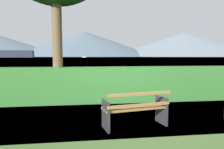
# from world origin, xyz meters

# --- Properties ---
(ground_plane) EXTENTS (1400.00, 1400.00, 0.00)m
(ground_plane) POSITION_xyz_m (0.00, 0.00, 0.00)
(ground_plane) COLOR #4C6B33
(water_surface) EXTENTS (620.00, 620.00, 0.00)m
(water_surface) POSITION_xyz_m (0.00, 309.28, 0.00)
(water_surface) COLOR slate
(water_surface) RESTS_ON ground_plane
(park_bench) EXTENTS (1.59, 0.84, 0.87)m
(park_bench) POSITION_xyz_m (0.01, -0.06, 0.42)
(park_bench) COLOR #A0703F
(park_bench) RESTS_ON ground_plane
(hedge_row) EXTENTS (9.14, 0.64, 1.28)m
(hedge_row) POSITION_xyz_m (0.00, 2.66, 0.64)
(hedge_row) COLOR #387A33
(hedge_row) RESTS_ON ground_plane
(fishing_boat_near) EXTENTS (5.94, 2.50, 1.26)m
(fishing_boat_near) POSITION_xyz_m (-2.14, 245.26, 0.45)
(fishing_boat_near) COLOR silver
(fishing_boat_near) RESTS_ON water_surface
(distant_hills) EXTENTS (963.02, 434.44, 69.14)m
(distant_hills) POSITION_xyz_m (-4.55, 555.50, 34.06)
(distant_hills) COLOR slate
(distant_hills) RESTS_ON ground_plane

